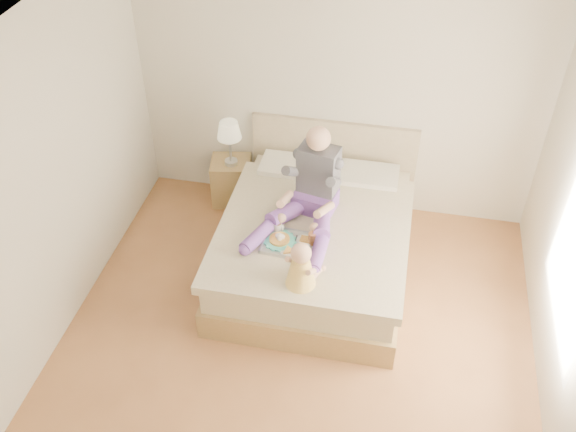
% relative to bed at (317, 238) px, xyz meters
% --- Properties ---
extents(room, '(4.02, 4.22, 2.71)m').
position_rel_bed_xyz_m(room, '(0.08, -1.08, 1.19)').
color(room, brown).
rests_on(room, ground).
extents(bed, '(1.70, 2.18, 1.00)m').
position_rel_bed_xyz_m(bed, '(0.00, 0.00, 0.00)').
color(bed, olive).
rests_on(bed, ground).
extents(nightstand, '(0.47, 0.43, 0.50)m').
position_rel_bed_xyz_m(nightstand, '(-1.06, 0.80, -0.07)').
color(nightstand, olive).
rests_on(nightstand, ground).
extents(lamp, '(0.25, 0.25, 0.50)m').
position_rel_bed_xyz_m(lamp, '(-1.04, 0.76, 0.57)').
color(lamp, silver).
rests_on(lamp, nightstand).
extents(adult, '(0.77, 1.12, 0.88)m').
position_rel_bed_xyz_m(adult, '(-0.07, -0.04, 0.55)').
color(adult, '#5D378A').
rests_on(adult, bed).
extents(tray, '(0.48, 0.39, 0.13)m').
position_rel_bed_xyz_m(tray, '(-0.17, -0.45, 0.32)').
color(tray, silver).
rests_on(tray, bed).
extents(baby, '(0.33, 0.37, 0.42)m').
position_rel_bed_xyz_m(baby, '(0.02, -0.88, 0.46)').
color(baby, gold).
rests_on(baby, bed).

